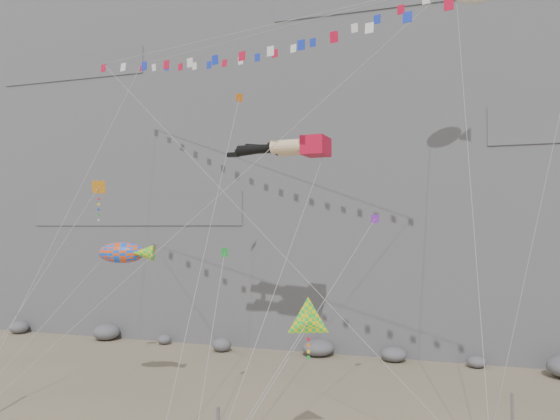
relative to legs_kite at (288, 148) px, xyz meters
name	(u,v)px	position (x,y,z in m)	size (l,w,h in m)	color
cliff	(351,92)	(-0.50, 24.74, 9.58)	(80.00, 28.00, 50.00)	slate
talus_boulders	(318,348)	(-0.50, 9.74, -14.82)	(60.00, 3.00, 1.20)	slate
legs_kite	(288,148)	(0.00, 0.00, 0.00)	(6.74, 15.92, 21.18)	red
flag_banner_upper	(266,32)	(-2.37, 2.29, 8.56)	(24.99, 18.15, 30.06)	red
flag_banner_lower	(286,22)	(1.40, -5.05, 6.18)	(28.62, 7.15, 24.25)	red
harlequin_kite	(98,188)	(-12.50, -2.51, -2.45)	(3.20, 10.33, 16.16)	red
fish_windsock	(122,253)	(-8.96, -4.97, -6.61)	(8.17, 7.13, 12.15)	#F0470C
delta_kite	(308,322)	(4.00, -10.13, -9.20)	(4.05, 6.92, 9.29)	yellow
small_kite_a	(238,102)	(-3.72, 0.58, 3.35)	(2.58, 14.51, 23.64)	orange
small_kite_b	(372,223)	(5.72, -2.56, -4.84)	(5.61, 12.02, 16.46)	purple
small_kite_c	(224,255)	(-2.02, -5.55, -6.63)	(2.59, 8.59, 12.14)	green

